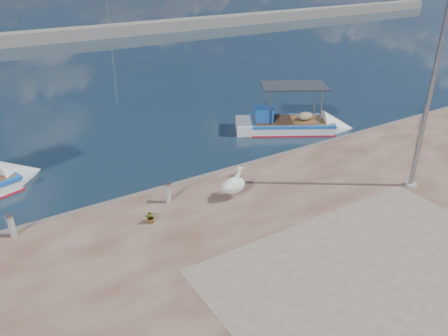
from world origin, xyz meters
TOP-DOWN VIEW (x-y plane):
  - ground at (0.00, 0.00)m, footprint 1400.00×1400.00m
  - quay_patch at (1.00, -3.00)m, footprint 9.00×7.00m
  - breakwater at (-0.00, 40.00)m, footprint 120.00×2.20m
  - boat_right at (6.59, 7.95)m, footprint 5.92×4.53m
  - pelican at (-0.11, 2.97)m, footprint 1.18×0.77m
  - lamp_post at (5.92, 0.31)m, footprint 0.44×0.96m
  - bollard_near at (-2.17, 3.91)m, footprint 0.25×0.25m
  - bollard_far at (-7.01, 4.60)m, footprint 0.25×0.25m
  - potted_plant at (-3.18, 3.08)m, footprint 0.46×0.43m

SIDE VIEW (x-z plane):
  - ground at x=0.00m, z-range 0.00..0.00m
  - boat_right at x=6.59m, z-range -1.17..1.60m
  - quay_patch at x=1.00m, z-range 0.50..0.51m
  - breakwater at x=0.00m, z-range -3.15..4.35m
  - potted_plant at x=-3.18m, z-range 0.50..0.92m
  - bollard_near at x=-2.17m, z-range 0.53..1.28m
  - bollard_far at x=-7.01m, z-range 0.53..1.29m
  - pelican at x=-0.11m, z-range 0.47..1.59m
  - lamp_post at x=5.92m, z-range 0.30..7.30m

